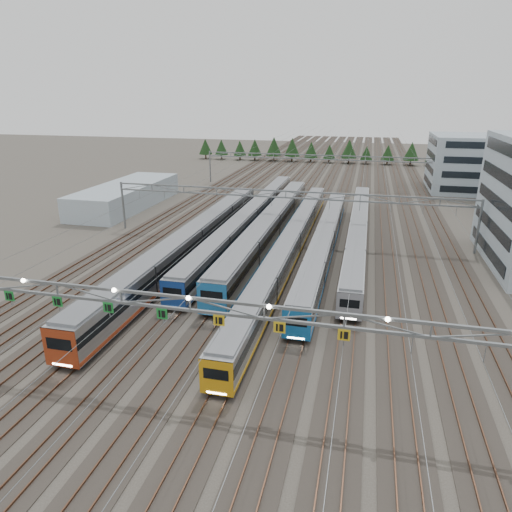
% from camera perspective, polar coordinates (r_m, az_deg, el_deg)
% --- Properties ---
extents(ground, '(400.00, 400.00, 0.00)m').
position_cam_1_polar(ground, '(37.77, -7.70, -16.01)').
color(ground, '#47423A').
rests_on(ground, ground).
extents(track_bed, '(54.00, 260.00, 5.42)m').
position_cam_1_polar(track_bed, '(130.54, 8.41, 10.41)').
color(track_bed, '#2D2823').
rests_on(track_bed, ground).
extents(train_a, '(3.14, 59.13, 4.09)m').
position_cam_1_polar(train_a, '(64.70, -8.00, 1.79)').
color(train_a, black).
rests_on(train_a, ground).
extents(train_b, '(2.82, 64.63, 3.67)m').
position_cam_1_polar(train_b, '(77.15, -0.79, 4.73)').
color(train_b, black).
rests_on(train_b, ground).
extents(train_c, '(3.18, 56.44, 4.15)m').
position_cam_1_polar(train_c, '(71.71, 1.77, 3.77)').
color(train_c, black).
rests_on(train_c, ground).
extents(train_d, '(2.68, 66.71, 3.48)m').
position_cam_1_polar(train_d, '(64.39, 4.37, 1.55)').
color(train_d, black).
rests_on(train_d, ground).
extents(train_e, '(2.72, 51.98, 3.53)m').
position_cam_1_polar(train_e, '(65.88, 8.55, 1.83)').
color(train_e, black).
rests_on(train_e, ground).
extents(train_f, '(2.66, 54.93, 3.45)m').
position_cam_1_polar(train_f, '(71.98, 12.63, 3.06)').
color(train_f, black).
rests_on(train_f, ground).
extents(gantry_near, '(56.36, 0.61, 8.08)m').
position_cam_1_polar(gantry_near, '(34.08, -8.38, -6.37)').
color(gantry_near, slate).
rests_on(gantry_near, ground).
extents(gantry_mid, '(56.36, 0.36, 8.00)m').
position_cam_1_polar(gantry_mid, '(71.12, 3.73, 6.98)').
color(gantry_mid, slate).
rests_on(gantry_mid, ground).
extents(gantry_far, '(56.36, 0.36, 8.00)m').
position_cam_1_polar(gantry_far, '(115.06, 7.77, 11.69)').
color(gantry_far, slate).
rests_on(gantry_far, ground).
extents(depot_bldg_north, '(22.00, 18.00, 12.92)m').
position_cam_1_polar(depot_bldg_north, '(121.36, 26.16, 10.35)').
color(depot_bldg_north, '#A5BAC5').
rests_on(depot_bldg_north, ground).
extents(west_shed, '(10.00, 30.00, 4.57)m').
position_cam_1_polar(west_shed, '(97.69, -15.89, 7.29)').
color(west_shed, '#A5BAC5').
rests_on(west_shed, ground).
extents(treeline, '(93.80, 5.60, 7.02)m').
position_cam_1_polar(treeline, '(157.96, 9.17, 12.95)').
color(treeline, '#332114').
rests_on(treeline, ground).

